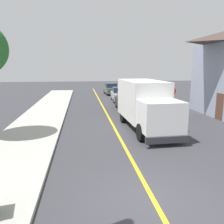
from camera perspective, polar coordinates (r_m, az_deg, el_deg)
ground_plane at (r=8.05m, az=9.96°, el=-20.15°), size 120.00×120.00×0.00m
sidewalk_curb at (r=11.76m, az=-23.24°, el=-10.14°), size 3.60×60.00×0.15m
centre_line_yellow at (r=17.19m, az=0.04°, el=-2.88°), size 0.16×56.00×0.01m
box_truck at (r=15.71m, az=8.10°, el=2.24°), size 2.73×7.28×3.20m
parked_car_near at (r=22.67m, az=3.63°, el=2.54°), size 1.83×4.41×1.67m
parked_car_mid at (r=28.31m, az=1.88°, el=4.26°), size 1.96×4.46×1.67m
parked_car_far at (r=35.36m, az=-0.22°, el=5.63°), size 1.99×4.47×1.67m
parked_van_across at (r=23.88m, az=10.64°, el=2.80°), size 2.00×4.48×1.67m
stop_sign at (r=18.83m, az=14.22°, el=3.74°), size 0.80×0.10×2.65m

